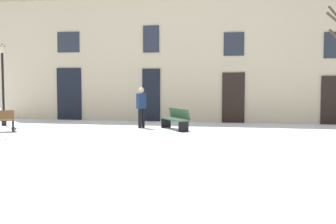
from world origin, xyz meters
The scene contains 5 objects.
ground_plane centered at (0.00, 0.00, 0.00)m, with size 33.86×33.86×0.00m, color white.
building_facade centered at (0.00, 8.88, 3.33)m, with size 21.17×0.60×6.55m.
streetlamp centered at (-8.22, 5.25, 2.26)m, with size 0.30×0.30×3.68m.
bench_near_lamp centered at (-0.34, 5.14, 0.45)m, with size 1.46×1.75×0.88m.
person_crossing_plaza centered at (-1.89, 5.50, 0.97)m, with size 0.41×0.43×1.74m.
Camera 1 is at (2.65, -11.83, 1.95)m, focal length 44.97 mm.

